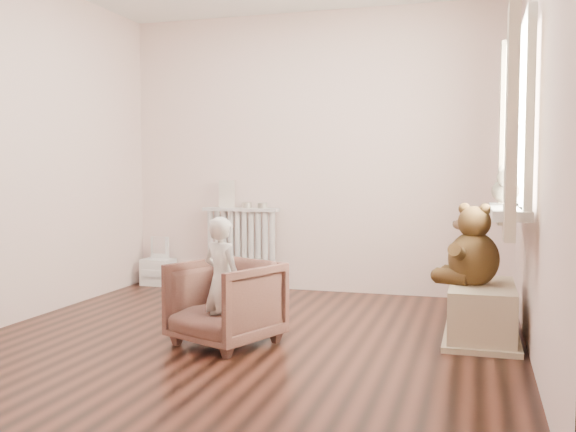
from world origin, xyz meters
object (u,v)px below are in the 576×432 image
(armchair, at_px, (225,303))
(toy_bench, at_px, (482,310))
(plush_cat, at_px, (505,190))
(teddy_bear, at_px, (474,240))
(child, at_px, (222,280))
(radiator, at_px, (241,248))
(toy_vanity, at_px, (158,257))

(armchair, height_order, toy_bench, armchair)
(toy_bench, height_order, plush_cat, plush_cat)
(armchair, xyz_separation_m, plush_cat, (1.74, 0.79, 0.73))
(armchair, xyz_separation_m, teddy_bear, (1.54, 0.60, 0.40))
(teddy_bear, bearing_deg, plush_cat, 60.92)
(child, bearing_deg, teddy_bear, -134.06)
(toy_bench, bearing_deg, armchair, -159.12)
(radiator, xyz_separation_m, child, (0.60, -1.94, 0.04))
(radiator, distance_m, plush_cat, 2.66)
(radiator, relative_size, plush_cat, 2.61)
(toy_vanity, bearing_deg, child, -52.41)
(armchair, xyz_separation_m, toy_bench, (1.60, 0.61, -0.07))
(radiator, height_order, toy_vanity, radiator)
(child, xyz_separation_m, plush_cat, (1.74, 0.84, 0.57))
(radiator, relative_size, toy_bench, 0.98)
(radiator, xyz_separation_m, toy_vanity, (-0.87, -0.03, -0.11))
(armchair, bearing_deg, child, -67.02)
(toy_vanity, bearing_deg, radiator, 1.98)
(radiator, relative_size, child, 0.95)
(armchair, distance_m, child, 0.16)
(child, bearing_deg, toy_bench, -134.60)
(toy_vanity, relative_size, toy_bench, 0.60)
(child, xyz_separation_m, teddy_bear, (1.54, 0.65, 0.24))
(teddy_bear, xyz_separation_m, plush_cat, (0.20, 0.19, 0.33))
(child, xyz_separation_m, toy_bench, (1.60, 0.66, -0.23))
(toy_vanity, xyz_separation_m, toy_bench, (3.07, -1.25, -0.08))
(toy_vanity, relative_size, plush_cat, 1.59)
(armchair, relative_size, toy_bench, 0.76)
(toy_bench, bearing_deg, plush_cat, 52.18)
(child, distance_m, teddy_bear, 1.69)
(radiator, relative_size, armchair, 1.29)
(teddy_bear, bearing_deg, armchair, -141.02)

